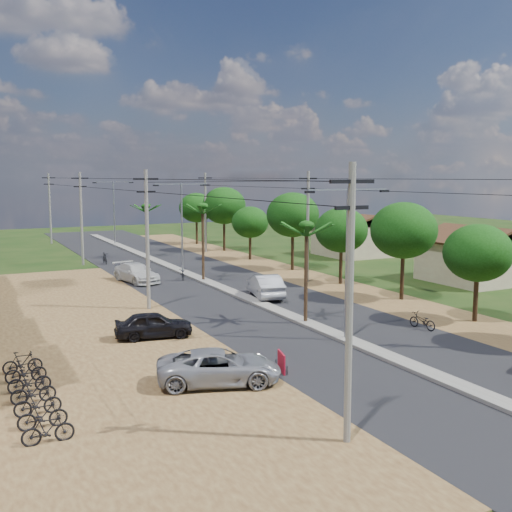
# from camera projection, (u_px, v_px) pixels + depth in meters

# --- Properties ---
(ground) EXTENTS (160.00, 160.00, 0.00)m
(ground) POSITION_uv_depth(u_px,v_px,m) (345.00, 341.00, 31.37)
(ground) COLOR black
(ground) RESTS_ON ground
(road) EXTENTS (12.00, 110.00, 0.04)m
(road) POSITION_uv_depth(u_px,v_px,m) (228.00, 292.00, 44.64)
(road) COLOR black
(road) RESTS_ON ground
(median) EXTENTS (1.00, 90.00, 0.18)m
(median) POSITION_uv_depth(u_px,v_px,m) (213.00, 284.00, 47.29)
(median) COLOR #605E56
(median) RESTS_ON ground
(dirt_lot_west) EXTENTS (18.00, 46.00, 0.04)m
(dirt_lot_west) POSITION_uv_depth(u_px,v_px,m) (24.00, 339.00, 31.75)
(dirt_lot_west) COLOR #50351B
(dirt_lot_west) RESTS_ON ground
(dirt_shoulder_east) EXTENTS (5.00, 90.00, 0.03)m
(dirt_shoulder_east) POSITION_uv_depth(u_px,v_px,m) (324.00, 283.00, 48.44)
(dirt_shoulder_east) COLOR #50351B
(dirt_shoulder_east) RESTS_ON ground
(house_east_near) EXTENTS (7.60, 7.50, 4.60)m
(house_east_near) POSITION_uv_depth(u_px,v_px,m) (477.00, 253.00, 48.83)
(house_east_near) COLOR tan
(house_east_near) RESTS_ON ground
(house_east_far) EXTENTS (7.60, 7.50, 4.60)m
(house_east_far) POSITION_uv_depth(u_px,v_px,m) (355.00, 234.00, 65.21)
(house_east_far) COLOR tan
(house_east_far) RESTS_ON ground
(tree_east_b) EXTENTS (4.00, 4.00, 5.83)m
(tree_east_b) POSITION_uv_depth(u_px,v_px,m) (478.00, 253.00, 34.98)
(tree_east_b) COLOR black
(tree_east_b) RESTS_ON ground
(tree_east_c) EXTENTS (4.60, 4.60, 6.83)m
(tree_east_c) POSITION_uv_depth(u_px,v_px,m) (404.00, 230.00, 41.26)
(tree_east_c) COLOR black
(tree_east_c) RESTS_ON ground
(tree_east_d) EXTENTS (4.20, 4.20, 6.13)m
(tree_east_d) POSITION_uv_depth(u_px,v_px,m) (341.00, 230.00, 47.39)
(tree_east_d) COLOR black
(tree_east_d) RESTS_ON ground
(tree_east_e) EXTENTS (4.80, 4.80, 7.14)m
(tree_east_e) POSITION_uv_depth(u_px,v_px,m) (293.00, 215.00, 54.46)
(tree_east_e) COLOR black
(tree_east_e) RESTS_ON ground
(tree_east_f) EXTENTS (3.80, 3.80, 5.52)m
(tree_east_f) POSITION_uv_depth(u_px,v_px,m) (250.00, 222.00, 61.52)
(tree_east_f) COLOR black
(tree_east_f) RESTS_ON ground
(tree_east_g) EXTENTS (5.00, 5.00, 7.38)m
(tree_east_g) POSITION_uv_depth(u_px,v_px,m) (224.00, 206.00, 68.69)
(tree_east_g) COLOR black
(tree_east_g) RESTS_ON ground
(tree_east_h) EXTENTS (4.40, 4.40, 6.52)m
(tree_east_h) POSITION_uv_depth(u_px,v_px,m) (196.00, 208.00, 75.71)
(tree_east_h) COLOR black
(tree_east_h) RESTS_ON ground
(palm_median_near) EXTENTS (2.00, 2.00, 6.15)m
(palm_median_near) POSITION_uv_depth(u_px,v_px,m) (306.00, 230.00, 34.18)
(palm_median_near) COLOR black
(palm_median_near) RESTS_ON ground
(palm_median_mid) EXTENTS (2.00, 2.00, 6.55)m
(palm_median_mid) POSITION_uv_depth(u_px,v_px,m) (203.00, 210.00, 48.29)
(palm_median_mid) COLOR black
(palm_median_mid) RESTS_ON ground
(palm_median_far) EXTENTS (2.00, 2.00, 5.85)m
(palm_median_far) POSITION_uv_depth(u_px,v_px,m) (146.00, 208.00, 62.54)
(palm_median_far) COLOR black
(palm_median_far) RESTS_ON ground
(streetlight_near) EXTENTS (5.10, 0.18, 8.00)m
(streetlight_near) POSITION_uv_depth(u_px,v_px,m) (347.00, 250.00, 30.74)
(streetlight_near) COLOR gray
(streetlight_near) RESTS_ON ground
(streetlight_mid) EXTENTS (5.10, 0.18, 8.00)m
(streetlight_mid) POSITION_uv_depth(u_px,v_px,m) (182.00, 220.00, 52.86)
(streetlight_mid) COLOR gray
(streetlight_mid) RESTS_ON ground
(streetlight_far) EXTENTS (5.10, 0.18, 8.00)m
(streetlight_far) POSITION_uv_depth(u_px,v_px,m) (114.00, 207.00, 74.99)
(streetlight_far) COLOR gray
(streetlight_far) RESTS_ON ground
(utility_pole_w_a) EXTENTS (1.60, 0.24, 9.00)m
(utility_pole_w_a) POSITION_uv_depth(u_px,v_px,m) (350.00, 298.00, 18.77)
(utility_pole_w_a) COLOR #605E56
(utility_pole_w_a) RESTS_ON ground
(utility_pole_w_b) EXTENTS (1.60, 0.24, 9.00)m
(utility_pole_w_b) POSITION_uv_depth(u_px,v_px,m) (147.00, 236.00, 38.24)
(utility_pole_w_b) COLOR #605E56
(utility_pole_w_b) RESTS_ON ground
(utility_pole_w_c) EXTENTS (1.60, 0.24, 9.00)m
(utility_pole_w_c) POSITION_uv_depth(u_px,v_px,m) (81.00, 216.00, 57.71)
(utility_pole_w_c) COLOR #605E56
(utility_pole_w_c) RESTS_ON ground
(utility_pole_w_d) EXTENTS (1.60, 0.24, 9.00)m
(utility_pole_w_d) POSITION_uv_depth(u_px,v_px,m) (50.00, 207.00, 76.29)
(utility_pole_w_d) COLOR #605E56
(utility_pole_w_d) RESTS_ON ground
(utility_pole_e_b) EXTENTS (1.60, 0.24, 9.00)m
(utility_pole_e_b) POSITION_uv_depth(u_px,v_px,m) (308.00, 224.00, 48.25)
(utility_pole_e_b) COLOR #605E56
(utility_pole_e_b) RESTS_ON ground
(utility_pole_e_c) EXTENTS (1.60, 0.24, 9.00)m
(utility_pole_e_c) POSITION_uv_depth(u_px,v_px,m) (205.00, 210.00, 67.72)
(utility_pole_e_c) COLOR #605E56
(utility_pole_e_c) RESTS_ON ground
(car_silver_mid) EXTENTS (2.92, 5.29, 1.65)m
(car_silver_mid) POSITION_uv_depth(u_px,v_px,m) (265.00, 286.00, 42.49)
(car_silver_mid) COLOR gray
(car_silver_mid) RESTS_ON ground
(car_white_far) EXTENTS (3.13, 5.48, 1.50)m
(car_white_far) POSITION_uv_depth(u_px,v_px,m) (136.00, 273.00, 48.59)
(car_white_far) COLOR #B3B3AF
(car_white_far) RESTS_ON ground
(car_parked_silver) EXTENTS (5.62, 3.91, 1.43)m
(car_parked_silver) POSITION_uv_depth(u_px,v_px,m) (219.00, 368.00, 24.71)
(car_parked_silver) COLOR gray
(car_parked_silver) RESTS_ON ground
(car_parked_dark) EXTENTS (4.33, 2.34, 1.40)m
(car_parked_dark) POSITION_uv_depth(u_px,v_px,m) (154.00, 325.00, 31.81)
(car_parked_dark) COLOR black
(car_parked_dark) RESTS_ON ground
(moto_rider_east) EXTENTS (0.87, 1.85, 0.94)m
(moto_rider_east) POSITION_uv_depth(u_px,v_px,m) (422.00, 322.00, 33.60)
(moto_rider_east) COLOR black
(moto_rider_east) RESTS_ON ground
(moto_rider_west_a) EXTENTS (1.16, 1.90, 0.94)m
(moto_rider_west_a) POSITION_uv_depth(u_px,v_px,m) (183.00, 274.00, 49.85)
(moto_rider_west_a) COLOR black
(moto_rider_west_a) RESTS_ON ground
(moto_rider_west_b) EXTENTS (0.58, 1.87, 1.12)m
(moto_rider_west_b) POSITION_uv_depth(u_px,v_px,m) (105.00, 259.00, 58.69)
(moto_rider_west_b) COLOR black
(moto_rider_west_b) RESTS_ON ground
(roadside_sign) EXTENTS (0.35, 1.08, 0.92)m
(roadside_sign) POSITION_uv_depth(u_px,v_px,m) (281.00, 363.00, 26.23)
(roadside_sign) COLOR maroon
(roadside_sign) RESTS_ON ground
(parked_scooter_row) EXTENTS (1.68, 8.31, 1.00)m
(parked_scooter_row) POSITION_uv_depth(u_px,v_px,m) (33.00, 391.00, 22.63)
(parked_scooter_row) COLOR black
(parked_scooter_row) RESTS_ON ground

